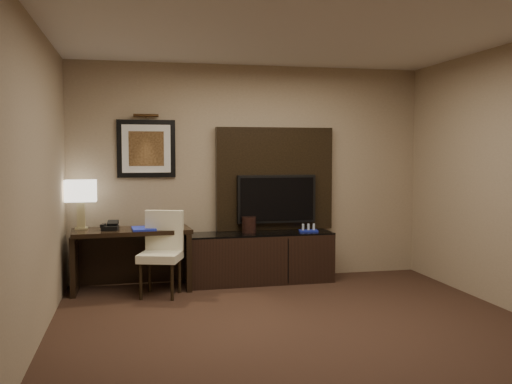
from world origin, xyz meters
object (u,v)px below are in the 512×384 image
object	(u,v)px
desk_chair	(160,256)
ice_bucket	(249,225)
desk	(132,260)
tv	(276,199)
water_bottle	(163,219)
minibar_tray	(308,228)
credenza	(260,257)
table_lamp	(81,207)
desk_phone	(110,226)

from	to	relation	value
desk_chair	ice_bucket	distance (m)	1.23
desk	tv	world-z (taller)	tv
water_bottle	minibar_tray	size ratio (longest dim) A/B	0.80
desk	credenza	xyz separation A→B (m)	(1.54, 0.08, -0.05)
credenza	water_bottle	world-z (taller)	water_bottle
desk	credenza	distance (m)	1.54
tv	desk_chair	bearing A→B (deg)	-158.59
tv	water_bottle	xyz separation A→B (m)	(-1.42, -0.14, -0.21)
desk_chair	table_lamp	xyz separation A→B (m)	(-0.88, 0.47, 0.52)
credenza	table_lamp	size ratio (longest dim) A/B	3.45
desk	desk_chair	size ratio (longest dim) A/B	1.47
tv	water_bottle	size ratio (longest dim) A/B	5.42
tv	minibar_tray	distance (m)	0.54
minibar_tray	ice_bucket	bearing A→B (deg)	174.94
desk	table_lamp	distance (m)	0.85
table_lamp	minibar_tray	size ratio (longest dim) A/B	2.25
credenza	desk_phone	size ratio (longest dim) A/B	9.81
desk_phone	water_bottle	distance (m)	0.63
desk_phone	desk_chair	bearing A→B (deg)	-20.97
water_bottle	credenza	bearing A→B (deg)	0.16
desk_chair	table_lamp	size ratio (longest dim) A/B	1.75
desk_chair	ice_bucket	world-z (taller)	desk_chair
desk	tv	distance (m)	1.92
tv	table_lamp	distance (m)	2.36
ice_bucket	desk_phone	bearing A→B (deg)	-173.93
desk_phone	ice_bucket	xyz separation A→B (m)	(1.65, 0.18, -0.05)
tv	minibar_tray	world-z (taller)	tv
credenza	minibar_tray	xyz separation A→B (m)	(0.62, -0.03, 0.35)
desk_chair	minibar_tray	xyz separation A→B (m)	(1.85, 0.41, 0.20)
desk	desk_phone	bearing A→B (deg)	-171.39
desk	desk_phone	world-z (taller)	desk_phone
desk_chair	minibar_tray	size ratio (longest dim) A/B	3.95
credenza	desk_phone	bearing A→B (deg)	-176.91
desk_chair	ice_bucket	xyz separation A→B (m)	(1.10, 0.48, 0.26)
tv	desk	bearing A→B (deg)	-172.98
desk	water_bottle	xyz separation A→B (m)	(0.37, 0.08, 0.45)
table_lamp	ice_bucket	world-z (taller)	table_lamp
tv	desk_phone	bearing A→B (deg)	-172.21
water_bottle	desk_phone	bearing A→B (deg)	-167.60
credenza	minibar_tray	distance (m)	0.71
tv	minibar_tray	xyz separation A→B (m)	(0.37, -0.17, -0.36)
desk	table_lamp	xyz separation A→B (m)	(-0.57, 0.11, 0.62)
ice_bucket	tv	bearing A→B (deg)	15.15
ice_bucket	water_bottle	bearing A→B (deg)	-177.70
desk	tv	xyz separation A→B (m)	(1.79, 0.22, 0.66)
credenza	ice_bucket	world-z (taller)	ice_bucket
table_lamp	credenza	bearing A→B (deg)	-0.85
desk_chair	ice_bucket	size ratio (longest dim) A/B	4.62
desk_chair	water_bottle	distance (m)	0.57
desk	table_lamp	bearing A→B (deg)	164.06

